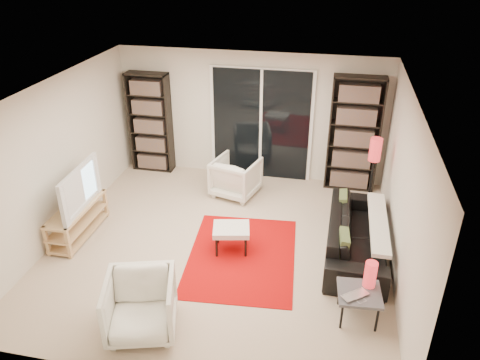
% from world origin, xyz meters
% --- Properties ---
extents(floor, '(5.00, 5.00, 0.00)m').
position_xyz_m(floor, '(0.00, 0.00, 0.00)').
color(floor, beige).
rests_on(floor, ground).
extents(wall_back, '(5.00, 0.02, 2.40)m').
position_xyz_m(wall_back, '(0.00, 2.50, 1.20)').
color(wall_back, beige).
rests_on(wall_back, ground).
extents(wall_front, '(5.00, 0.02, 2.40)m').
position_xyz_m(wall_front, '(0.00, -2.50, 1.20)').
color(wall_front, beige).
rests_on(wall_front, ground).
extents(wall_left, '(0.02, 5.00, 2.40)m').
position_xyz_m(wall_left, '(-2.50, 0.00, 1.20)').
color(wall_left, beige).
rests_on(wall_left, ground).
extents(wall_right, '(0.02, 5.00, 2.40)m').
position_xyz_m(wall_right, '(2.50, 0.00, 1.20)').
color(wall_right, beige).
rests_on(wall_right, ground).
extents(ceiling, '(5.00, 5.00, 0.02)m').
position_xyz_m(ceiling, '(0.00, 0.00, 2.40)').
color(ceiling, white).
rests_on(ceiling, wall_back).
extents(sliding_door, '(1.92, 0.08, 2.16)m').
position_xyz_m(sliding_door, '(0.20, 2.46, 1.05)').
color(sliding_door, white).
rests_on(sliding_door, ground).
extents(bookshelf_left, '(0.80, 0.30, 1.95)m').
position_xyz_m(bookshelf_left, '(-1.95, 2.33, 0.98)').
color(bookshelf_left, black).
rests_on(bookshelf_left, ground).
extents(bookshelf_right, '(0.90, 0.30, 2.10)m').
position_xyz_m(bookshelf_right, '(1.90, 2.33, 1.05)').
color(bookshelf_right, black).
rests_on(bookshelf_right, ground).
extents(tv_stand, '(0.40, 1.26, 0.50)m').
position_xyz_m(tv_stand, '(-2.23, -0.16, 0.26)').
color(tv_stand, tan).
rests_on(tv_stand, floor).
extents(tv, '(0.20, 1.17, 0.67)m').
position_xyz_m(tv, '(-2.21, -0.16, 0.84)').
color(tv, black).
rests_on(tv, tv_stand).
extents(rug, '(1.70, 2.20, 0.01)m').
position_xyz_m(rug, '(0.38, -0.20, 0.01)').
color(rug, '#AE0606').
rests_on(rug, floor).
extents(sofa, '(0.88, 2.15, 0.62)m').
position_xyz_m(sofa, '(2.01, 0.25, 0.31)').
color(sofa, black).
rests_on(sofa, floor).
extents(armchair_back, '(0.92, 0.93, 0.70)m').
position_xyz_m(armchair_back, '(-0.10, 1.63, 0.35)').
color(armchair_back, silver).
rests_on(armchair_back, floor).
extents(armchair_front, '(0.98, 0.99, 0.74)m').
position_xyz_m(armchair_front, '(-0.48, -1.85, 0.37)').
color(armchair_front, silver).
rests_on(armchair_front, floor).
extents(ottoman, '(0.61, 0.53, 0.40)m').
position_xyz_m(ottoman, '(0.19, -0.07, 0.34)').
color(ottoman, silver).
rests_on(ottoman, floor).
extents(side_table, '(0.55, 0.55, 0.40)m').
position_xyz_m(side_table, '(2.01, -1.12, 0.36)').
color(side_table, '#49494E').
rests_on(side_table, floor).
extents(laptop, '(0.39, 0.37, 0.03)m').
position_xyz_m(laptop, '(1.99, -1.25, 0.41)').
color(laptop, silver).
rests_on(laptop, side_table).
extents(table_lamp, '(0.15, 0.15, 0.34)m').
position_xyz_m(table_lamp, '(2.12, -0.97, 0.57)').
color(table_lamp, red).
rests_on(table_lamp, side_table).
extents(floor_lamp, '(0.21, 0.21, 1.39)m').
position_xyz_m(floor_lamp, '(2.21, 1.37, 1.06)').
color(floor_lamp, black).
rests_on(floor_lamp, floor).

